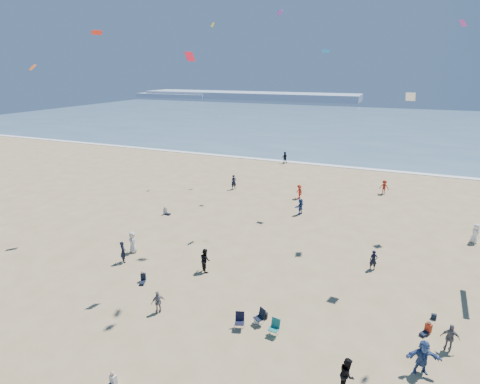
% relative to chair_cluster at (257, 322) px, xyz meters
% --- Properties ---
extents(ground, '(220.00, 220.00, 0.00)m').
position_rel_chair_cluster_xyz_m(ground, '(-4.58, -4.33, -0.50)').
color(ground, tan).
rests_on(ground, ground).
extents(ocean, '(220.00, 100.00, 0.06)m').
position_rel_chair_cluster_xyz_m(ocean, '(-4.58, 90.67, -0.47)').
color(ocean, '#476B84').
rests_on(ocean, ground).
extents(surf_line, '(220.00, 1.20, 0.08)m').
position_rel_chair_cluster_xyz_m(surf_line, '(-4.58, 40.67, -0.46)').
color(surf_line, white).
rests_on(surf_line, ground).
extents(headland_far, '(110.00, 20.00, 3.20)m').
position_rel_chair_cluster_xyz_m(headland_far, '(-64.58, 165.67, 1.10)').
color(headland_far, '#7A8EA8').
rests_on(headland_far, ground).
extents(headland_near, '(40.00, 14.00, 2.00)m').
position_rel_chair_cluster_xyz_m(headland_near, '(-104.58, 160.67, 0.50)').
color(headland_near, '#7A8EA8').
rests_on(headland_near, ground).
extents(standing_flyers, '(27.19, 47.36, 1.87)m').
position_rel_chair_cluster_xyz_m(standing_flyers, '(-0.22, 12.86, 0.37)').
color(standing_flyers, silver).
rests_on(standing_flyers, ground).
extents(seated_group, '(25.02, 27.05, 0.84)m').
position_rel_chair_cluster_xyz_m(seated_group, '(-4.06, -0.09, -0.08)').
color(seated_group, silver).
rests_on(seated_group, ground).
extents(chair_cluster, '(2.72, 1.59, 1.00)m').
position_rel_chair_cluster_xyz_m(chair_cluster, '(0.00, 0.00, 0.00)').
color(chair_cluster, black).
rests_on(chair_cluster, ground).
extents(white_tote, '(0.35, 0.20, 0.40)m').
position_rel_chair_cluster_xyz_m(white_tote, '(-0.21, 0.54, -0.30)').
color(white_tote, white).
rests_on(white_tote, ground).
extents(black_backpack, '(0.30, 0.22, 0.38)m').
position_rel_chair_cluster_xyz_m(black_backpack, '(0.08, 1.16, -0.31)').
color(black_backpack, black).
rests_on(black_backpack, ground).
extents(navy_bag, '(0.28, 0.18, 0.34)m').
position_rel_chair_cluster_xyz_m(navy_bag, '(9.52, 4.96, -0.33)').
color(navy_bag, black).
rests_on(navy_bag, ground).
extents(kites_aloft, '(38.74, 39.60, 29.38)m').
position_rel_chair_cluster_xyz_m(kites_aloft, '(4.88, 9.15, 14.65)').
color(kites_aloft, white).
rests_on(kites_aloft, ground).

